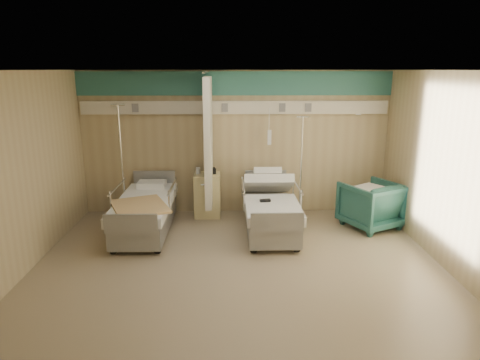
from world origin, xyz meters
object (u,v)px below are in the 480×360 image
object	(u,v)px
iv_stand_right	(300,198)
iv_stand_left	(124,194)
visitor_armchair	(371,205)
bed_right	(270,215)
bed_left	(145,216)
bedside_cabinet	(208,195)

from	to	relation	value
iv_stand_right	iv_stand_left	world-z (taller)	iv_stand_left
visitor_armchair	iv_stand_left	bearing A→B (deg)	-35.77
bed_right	bed_left	world-z (taller)	same
iv_stand_left	bed_right	bearing A→B (deg)	-18.88
bed_right	iv_stand_right	size ratio (longest dim) A/B	1.09
bedside_cabinet	visitor_armchair	world-z (taller)	bedside_cabinet
iv_stand_right	iv_stand_left	distance (m)	3.43
bed_left	bedside_cabinet	world-z (taller)	bedside_cabinet
visitor_armchair	iv_stand_right	xyz separation A→B (m)	(-1.21, 0.51, -0.02)
bed_left	iv_stand_left	size ratio (longest dim) A/B	0.99
bedside_cabinet	bed_left	bearing A→B (deg)	-139.40
bed_right	iv_stand_right	bearing A→B (deg)	48.09
bed_left	visitor_armchair	size ratio (longest dim) A/B	2.32
bedside_cabinet	visitor_armchair	size ratio (longest dim) A/B	0.91
bedside_cabinet	visitor_armchair	distance (m)	3.08
bedside_cabinet	iv_stand_left	size ratio (longest dim) A/B	0.39
iv_stand_left	iv_stand_right	bearing A→B (deg)	-4.08
bed_left	iv_stand_right	world-z (taller)	iv_stand_right
visitor_armchair	iv_stand_left	size ratio (longest dim) A/B	0.43
bed_right	bed_left	distance (m)	2.20
bedside_cabinet	iv_stand_left	bearing A→B (deg)	178.14
bed_right	visitor_armchair	size ratio (longest dim) A/B	2.32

